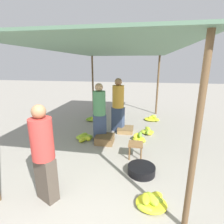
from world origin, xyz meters
TOP-DOWN VIEW (x-y plane):
  - canopy_post_front_right at (1.47, 0.30)m, footprint 0.08×0.08m
  - canopy_post_back_left at (-1.47, 6.13)m, footprint 0.08×0.08m
  - canopy_post_back_right at (1.47, 6.13)m, footprint 0.08×0.08m
  - canopy_tarp at (0.00, 3.21)m, footprint 3.33×6.23m
  - vendor_foreground at (-0.67, 0.49)m, footprint 0.46×0.46m
  - stool at (0.71, 2.08)m, footprint 0.34×0.34m
  - basin_black at (0.87, 1.46)m, footprint 0.57×0.57m
  - banana_pile_left_0 at (-0.83, 2.89)m, footprint 0.53×0.62m
  - banana_pile_left_1 at (-1.10, 4.67)m, footprint 0.51×0.49m
  - banana_pile_right_0 at (1.03, 0.61)m, footprint 0.50×0.46m
  - banana_pile_right_1 at (1.27, 5.11)m, footprint 0.59×0.63m
  - banana_pile_right_2 at (0.77, 3.08)m, footprint 0.40×0.42m
  - banana_pile_right_3 at (1.05, 3.67)m, footprint 0.43×0.55m
  - crate_near at (-0.19, 2.75)m, footprint 0.52×0.52m
  - crate_mid at (0.32, 3.68)m, footprint 0.51×0.51m
  - shopper_walking_mid at (-0.37, 2.93)m, footprint 0.46×0.46m
  - shopper_walking_far at (0.05, 3.75)m, footprint 0.48×0.48m

SIDE VIEW (x-z plane):
  - banana_pile_left_0 at x=-0.83m, z-range -0.02..0.14m
  - banana_pile_left_1 at x=-1.10m, z-range -0.01..0.14m
  - banana_pile_right_1 at x=1.27m, z-range -0.05..0.19m
  - banana_pile_right_3 at x=1.05m, z-range -0.03..0.18m
  - banana_pile_right_0 at x=1.03m, z-range -0.02..0.18m
  - crate_mid at x=0.32m, z-range 0.00..0.16m
  - basin_black at x=0.87m, z-range 0.00..0.17m
  - banana_pile_right_2 at x=0.77m, z-range -0.04..0.21m
  - crate_near at x=-0.19m, z-range 0.00..0.23m
  - stool at x=0.71m, z-range 0.12..0.49m
  - vendor_foreground at x=-0.67m, z-range 0.03..1.66m
  - shopper_walking_mid at x=-0.37m, z-range 0.03..1.72m
  - shopper_walking_far at x=0.05m, z-range 0.03..1.80m
  - canopy_post_front_right at x=1.47m, z-range 0.00..2.54m
  - canopy_post_back_left at x=-1.47m, z-range 0.00..2.54m
  - canopy_post_back_right at x=1.47m, z-range 0.00..2.54m
  - canopy_tarp at x=0.00m, z-range 2.54..2.58m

